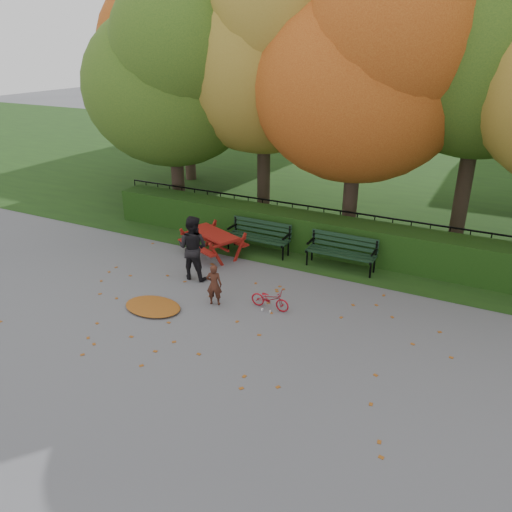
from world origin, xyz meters
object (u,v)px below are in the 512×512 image
at_px(tree_f, 188,34).
at_px(child, 214,285).
at_px(tree_b, 271,43).
at_px(bench_left, 259,234).
at_px(adult, 193,248).
at_px(bicycle, 270,299).
at_px(tree_d, 508,19).
at_px(tree_c, 370,68).
at_px(bench_right, 342,249).
at_px(picnic_table, 213,238).
at_px(tree_a, 175,74).

bearing_deg(tree_f, child, -54.19).
distance_m(tree_b, bench_left, 5.87).
height_order(adult, bicycle, adult).
bearing_deg(tree_f, tree_d, -10.33).
distance_m(tree_c, tree_f, 8.66).
bearing_deg(tree_c, bench_right, -83.30).
height_order(bench_left, picnic_table, bench_left).
height_order(tree_f, bench_left, tree_f).
bearing_deg(tree_c, picnic_table, -135.33).
xyz_separation_m(bench_left, child, (0.47, -3.20, -0.03)).
relative_size(bench_right, child, 1.84).
distance_m(tree_d, bench_left, 8.31).
relative_size(tree_f, bench_right, 5.10).
relative_size(tree_c, bicycle, 8.72).
height_order(bench_left, bicycle, bench_left).
height_order(tree_d, bicycle, tree_d).
bearing_deg(bicycle, tree_d, -27.95).
xyz_separation_m(adult, bicycle, (2.38, -0.56, -0.58)).
bearing_deg(tree_d, bench_left, -145.74).
distance_m(tree_a, tree_f, 4.31).
relative_size(tree_a, picnic_table, 3.81).
bearing_deg(adult, tree_a, -57.19).
relative_size(tree_b, adult, 5.38).
height_order(picnic_table, child, child).
xyz_separation_m(bench_left, bicycle, (1.68, -2.82, -0.28)).
xyz_separation_m(picnic_table, bicycle, (2.68, -1.98, -0.29)).
bearing_deg(child, bicycle, 179.52).
bearing_deg(bicycle, bench_left, 31.67).
bearing_deg(bicycle, bench_right, -13.42).
distance_m(tree_f, bench_left, 9.56).
relative_size(tree_a, tree_c, 0.94).
relative_size(bench_right, picnic_table, 0.92).
relative_size(tree_c, bench_right, 4.44).
height_order(tree_b, tree_f, tree_f).
height_order(tree_c, picnic_table, tree_c).
xyz_separation_m(tree_c, bench_left, (-2.13, -2.26, -4.30)).
height_order(tree_a, tree_f, tree_f).
xyz_separation_m(tree_d, bicycle, (-3.50, -6.35, -5.74)).
distance_m(tree_d, tree_f, 11.20).
bearing_deg(bench_left, tree_d, 34.26).
distance_m(tree_b, adult, 7.03).
xyz_separation_m(tree_c, bicycle, (-0.46, -5.08, -4.58)).
distance_m(tree_b, child, 8.11).
relative_size(picnic_table, bicycle, 2.14).
relative_size(tree_a, tree_f, 0.81).
bearing_deg(tree_a, bench_left, -25.76).
relative_size(tree_c, adult, 4.90).
distance_m(tree_c, bench_right, 4.87).
xyz_separation_m(tree_b, bench_right, (3.54, -3.04, -4.88)).
bearing_deg(bicycle, adult, 77.72).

